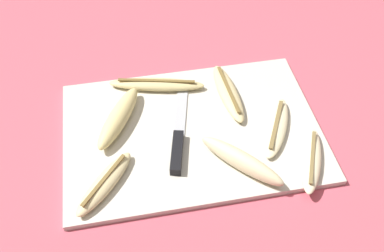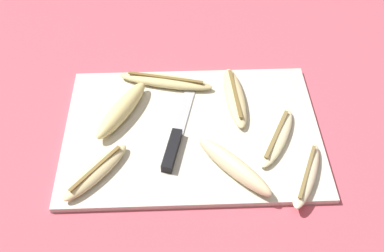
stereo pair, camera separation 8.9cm
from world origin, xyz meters
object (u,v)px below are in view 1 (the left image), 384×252
at_px(banana_golden_short, 118,118).
at_px(banana_ripe_center, 105,183).
at_px(banana_bright_far, 311,160).
at_px(banana_cream_curved, 241,161).
at_px(banana_pale_long, 275,127).
at_px(banana_mellow_near, 228,93).
at_px(knife, 178,144).
at_px(banana_spotted_left, 157,84).

relative_size(banana_golden_short, banana_ripe_center, 1.19).
distance_m(banana_golden_short, banana_bright_far, 0.38).
distance_m(banana_cream_curved, banana_pale_long, 0.12).
height_order(banana_mellow_near, banana_cream_curved, banana_cream_curved).
bearing_deg(knife, banana_spotted_left, 109.37).
bearing_deg(banana_spotted_left, knife, -84.06).
xyz_separation_m(knife, banana_pale_long, (0.20, 0.01, 0.00)).
xyz_separation_m(banana_mellow_near, banana_spotted_left, (-0.15, 0.05, -0.00)).
height_order(knife, banana_spotted_left, banana_spotted_left).
xyz_separation_m(banana_ripe_center, banana_cream_curved, (0.25, -0.00, 0.01)).
distance_m(banana_cream_curved, banana_spotted_left, 0.27).
bearing_deg(banana_ripe_center, banana_golden_short, 75.94).
bearing_deg(knife, banana_mellow_near, 55.74).
distance_m(banana_golden_short, banana_spotted_left, 0.13).
bearing_deg(banana_mellow_near, knife, -137.69).
bearing_deg(banana_spotted_left, banana_golden_short, -134.89).
xyz_separation_m(banana_mellow_near, banana_bright_far, (0.11, -0.20, -0.00)).
height_order(banana_golden_short, banana_bright_far, banana_golden_short).
height_order(banana_ripe_center, banana_bright_far, banana_ripe_center).
distance_m(banana_golden_short, banana_cream_curved, 0.26).
height_order(banana_golden_short, banana_ripe_center, banana_golden_short).
height_order(banana_mellow_near, banana_bright_far, banana_mellow_near).
bearing_deg(banana_spotted_left, banana_pale_long, -37.35).
bearing_deg(banana_mellow_near, banana_spotted_left, 159.76).
relative_size(knife, banana_pale_long, 1.33).
distance_m(knife, banana_mellow_near, 0.17).
xyz_separation_m(banana_golden_short, banana_pale_long, (0.30, -0.08, -0.01)).
height_order(banana_pale_long, banana_spotted_left, banana_spotted_left).
bearing_deg(banana_pale_long, banana_spotted_left, 142.65).
bearing_deg(banana_spotted_left, banana_mellow_near, -20.24).
xyz_separation_m(banana_pale_long, banana_bright_far, (0.04, -0.09, 0.00)).
distance_m(banana_mellow_near, banana_spotted_left, 0.16).
height_order(knife, banana_bright_far, banana_bright_far).
height_order(banana_cream_curved, banana_pale_long, banana_cream_curved).
relative_size(banana_mellow_near, banana_ripe_center, 1.25).
xyz_separation_m(banana_mellow_near, banana_ripe_center, (-0.27, -0.18, 0.00)).
bearing_deg(knife, banana_pale_long, 15.11).
xyz_separation_m(banana_bright_far, banana_spotted_left, (-0.26, 0.26, 0.00)).
height_order(knife, banana_ripe_center, banana_ripe_center).
xyz_separation_m(banana_golden_short, banana_spotted_left, (0.09, 0.09, -0.01)).
bearing_deg(banana_pale_long, banana_cream_curved, -140.38).
bearing_deg(banana_mellow_near, banana_cream_curved, -96.37).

